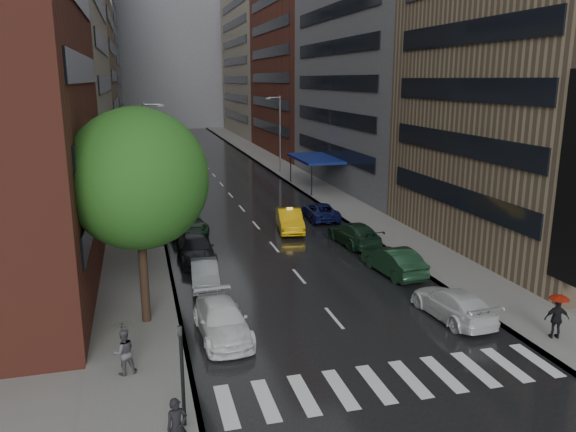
{
  "coord_description": "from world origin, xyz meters",
  "views": [
    {
      "loc": [
        -8.54,
        -19.27,
        11.04
      ],
      "look_at": [
        0.0,
        12.43,
        3.0
      ],
      "focal_mm": 35.0,
      "sensor_mm": 36.0,
      "label": 1
    }
  ],
  "objects": [
    {
      "name": "tree_near",
      "position": [
        -8.6,
        5.69,
        6.79
      ],
      "size": [
        6.22,
        6.22,
        9.91
      ],
      "color": "#382619",
      "rests_on": "ground"
    },
    {
      "name": "awning",
      "position": [
        8.98,
        35.0,
        3.13
      ],
      "size": [
        4.0,
        8.0,
        3.12
      ],
      "color": "navy",
      "rests_on": "sidewalk_right"
    },
    {
      "name": "buildings_left",
      "position": [
        -15.0,
        58.79,
        15.99
      ],
      "size": [
        8.0,
        108.0,
        38.0
      ],
      "color": "maroon",
      "rests_on": "ground"
    },
    {
      "name": "tree_far",
      "position": [
        -8.6,
        32.42,
        5.33
      ],
      "size": [
        4.89,
        4.89,
        7.79
      ],
      "color": "#382619",
      "rests_on": "ground"
    },
    {
      "name": "street_lamp_left",
      "position": [
        -7.72,
        30.0,
        4.89
      ],
      "size": [
        1.74,
        0.22,
        9.0
      ],
      "color": "gray",
      "rests_on": "sidewalk_left"
    },
    {
      "name": "ped_bag_walker",
      "position": [
        -7.9,
        -4.32,
        1.02
      ],
      "size": [
        0.75,
        0.59,
        1.79
      ],
      "color": "black",
      "rests_on": "sidewalk_left"
    },
    {
      "name": "parked_cars_left",
      "position": [
        -5.4,
        21.94,
        0.74
      ],
      "size": [
        3.08,
        41.17,
        1.53
      ],
      "color": "white",
      "rests_on": "ground"
    },
    {
      "name": "road",
      "position": [
        0.0,
        50.0,
        0.01
      ],
      "size": [
        14.0,
        140.0,
        0.01
      ],
      "primitive_type": "cube",
      "color": "black",
      "rests_on": "ground"
    },
    {
      "name": "ped_black_umbrella",
      "position": [
        -9.5,
        0.95,
        1.38
      ],
      "size": [
        1.01,
        0.98,
        2.09
      ],
      "color": "#4B4A4F",
      "rests_on": "sidewalk_left"
    },
    {
      "name": "crosswalk",
      "position": [
        0.2,
        -2.0,
        0.01
      ],
      "size": [
        13.15,
        2.8,
        0.01
      ],
      "color": "silver",
      "rests_on": "ground"
    },
    {
      "name": "tree_mid",
      "position": [
        -8.6,
        15.6,
        6.52
      ],
      "size": [
        5.98,
        5.98,
        9.52
      ],
      "color": "#382619",
      "rests_on": "ground"
    },
    {
      "name": "ground",
      "position": [
        0.0,
        0.0,
        0.0
      ],
      "size": [
        220.0,
        220.0,
        0.0
      ],
      "primitive_type": "plane",
      "color": "gray",
      "rests_on": "ground"
    },
    {
      "name": "buildings_right",
      "position": [
        15.0,
        56.7,
        15.03
      ],
      "size": [
        8.05,
        109.1,
        36.0
      ],
      "color": "#937A5B",
      "rests_on": "ground"
    },
    {
      "name": "traffic_light",
      "position": [
        -7.6,
        -2.93,
        2.23
      ],
      "size": [
        0.18,
        0.15,
        3.45
      ],
      "color": "black",
      "rests_on": "sidewalk_left"
    },
    {
      "name": "street_lamp_right",
      "position": [
        7.72,
        45.0,
        4.89
      ],
      "size": [
        1.74,
        0.22,
        9.0
      ],
      "color": "gray",
      "rests_on": "sidewalk_right"
    },
    {
      "name": "taxi",
      "position": [
        2.1,
        19.74,
        0.81
      ],
      "size": [
        2.42,
        5.12,
        1.62
      ],
      "primitive_type": "imported",
      "rotation": [
        0.0,
        0.0,
        -0.15
      ],
      "color": "#E4A80C",
      "rests_on": "ground"
    },
    {
      "name": "building_far",
      "position": [
        0.0,
        118.0,
        16.0
      ],
      "size": [
        40.0,
        14.0,
        32.0
      ],
      "primitive_type": "cube",
      "color": "slate",
      "rests_on": "ground"
    },
    {
      "name": "sidewalk_left",
      "position": [
        -9.0,
        50.0,
        0.07
      ],
      "size": [
        4.0,
        140.0,
        0.15
      ],
      "primitive_type": "cube",
      "color": "gray",
      "rests_on": "ground"
    },
    {
      "name": "ped_red_umbrella",
      "position": [
        8.41,
        -0.73,
        1.32
      ],
      "size": [
        1.11,
        0.82,
        2.01
      ],
      "color": "black",
      "rests_on": "sidewalk_right"
    },
    {
      "name": "sidewalk_right",
      "position": [
        9.0,
        50.0,
        0.07
      ],
      "size": [
        4.0,
        140.0,
        0.15
      ],
      "primitive_type": "cube",
      "color": "gray",
      "rests_on": "ground"
    },
    {
      "name": "parked_cars_right",
      "position": [
        5.4,
        12.55,
        0.74
      ],
      "size": [
        2.59,
        24.93,
        1.61
      ],
      "color": "silver",
      "rests_on": "ground"
    }
  ]
}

